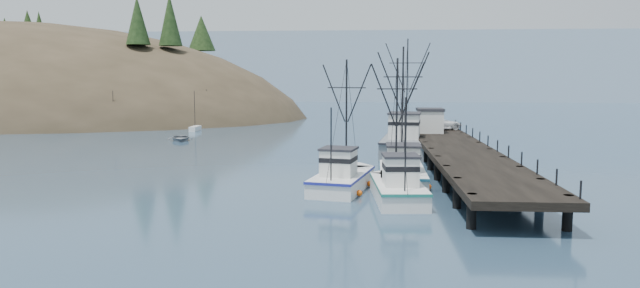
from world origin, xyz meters
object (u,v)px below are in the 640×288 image
object	(u,v)px
pier	(460,152)
pickup_truck	(440,124)
trawler_near	(397,187)
motorboat	(180,141)
pier_shed	(430,120)
trawler_mid	(343,178)
work_vessel	(405,142)
trawler_far	(402,173)

from	to	relation	value
pier	pickup_truck	xyz separation A→B (m)	(0.46, 18.00, 1.06)
trawler_near	motorboat	size ratio (longest dim) A/B	2.12
pier_shed	motorboat	world-z (taller)	pier_shed
pier	trawler_mid	world-z (taller)	trawler_mid
trawler_near	trawler_mid	xyz separation A→B (m)	(-3.88, 3.34, -0.00)
trawler_near	trawler_mid	size ratio (longest dim) A/B	1.00
pier_shed	motorboat	bearing A→B (deg)	167.61
pickup_truck	work_vessel	bearing A→B (deg)	127.10
trawler_near	trawler_mid	distance (m)	5.12
motorboat	trawler_mid	bearing A→B (deg)	-72.84
work_vessel	trawler_mid	bearing A→B (deg)	-106.22
pier	trawler_far	world-z (taller)	trawler_far
pier	trawler_near	world-z (taller)	trawler_near
pier	trawler_far	xyz separation A→B (m)	(-5.59, -6.56, -0.87)
work_vessel	motorboat	distance (m)	30.35
pier	pickup_truck	bearing A→B (deg)	88.52
motorboat	trawler_far	bearing A→B (deg)	-65.15
motorboat	trawler_near	bearing A→B (deg)	-71.35
trawler_mid	trawler_far	xyz separation A→B (m)	(4.57, 2.61, 0.00)
pier	pier_shed	distance (m)	14.60
trawler_far	pier_shed	xyz separation A→B (m)	(4.48, 21.01, 2.60)
trawler_far	pickup_truck	distance (m)	25.37
work_vessel	motorboat	xyz separation A→B (m)	(-28.77, 9.59, -1.23)
work_vessel	trawler_far	bearing A→B (deg)	-94.78
trawler_mid	trawler_far	world-z (taller)	trawler_far
pier	pickup_truck	world-z (taller)	pickup_truck
trawler_near	motorboat	world-z (taller)	trawler_near
pier_shed	pickup_truck	world-z (taller)	pier_shed
trawler_mid	trawler_far	size ratio (longest dim) A/B	0.90
trawler_near	trawler_far	size ratio (longest dim) A/B	0.90
trawler_far	pickup_truck	xyz separation A→B (m)	(6.05, 24.56, 1.93)
trawler_mid	pier_shed	bearing A→B (deg)	69.03
work_vessel	pickup_truck	world-z (taller)	work_vessel
trawler_near	pier_shed	bearing A→B (deg)	79.13
pickup_truck	motorboat	world-z (taller)	pickup_truck
trawler_mid	work_vessel	world-z (taller)	work_vessel
pier	work_vessel	bearing A→B (deg)	108.89
pier_shed	pickup_truck	distance (m)	3.94
pier_shed	pickup_truck	xyz separation A→B (m)	(1.57, 3.55, -0.66)
trawler_near	trawler_far	distance (m)	6.00
pier	motorboat	xyz separation A→B (m)	(-32.82, 21.42, -1.69)
trawler_far	pickup_truck	bearing A→B (deg)	76.16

